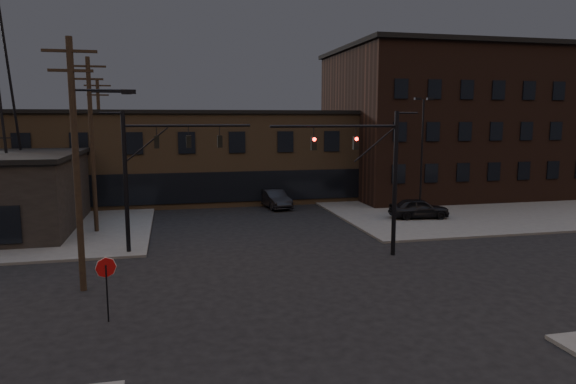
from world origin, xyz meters
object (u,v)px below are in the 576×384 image
at_px(car_crossing, 274,199).
at_px(parked_car_lot_b, 455,189).
at_px(traffic_signal_far, 149,165).
at_px(stop_sign, 106,274).
at_px(parked_car_lot_a, 419,208).
at_px(traffic_signal_near, 376,168).

bearing_deg(car_crossing, parked_car_lot_b, -4.54).
relative_size(traffic_signal_far, car_crossing, 1.70).
bearing_deg(stop_sign, parked_car_lot_a, 36.68).
height_order(parked_car_lot_a, car_crossing, parked_car_lot_a).
relative_size(traffic_signal_far, stop_sign, 3.23).
height_order(traffic_signal_near, stop_sign, traffic_signal_near).
relative_size(stop_sign, parked_car_lot_a, 0.56).
bearing_deg(parked_car_lot_a, traffic_signal_near, 147.53).
distance_m(traffic_signal_far, parked_car_lot_a, 20.46).
xyz_separation_m(traffic_signal_near, car_crossing, (-2.33, 16.54, -4.16)).
bearing_deg(stop_sign, parked_car_lot_b, 40.22).
xyz_separation_m(traffic_signal_near, stop_sign, (-13.36, -6.49, -3.09)).
bearing_deg(parked_car_lot_a, stop_sign, 133.47).
bearing_deg(traffic_signal_far, car_crossing, 53.22).
bearing_deg(parked_car_lot_a, traffic_signal_far, 112.29).
bearing_deg(traffic_signal_far, traffic_signal_near, -16.17).
height_order(traffic_signal_near, car_crossing, traffic_signal_near).
xyz_separation_m(traffic_signal_far, stop_sign, (-1.28, -9.99, -3.17)).
bearing_deg(parked_car_lot_b, traffic_signal_far, 127.43).
height_order(traffic_signal_far, parked_car_lot_b, traffic_signal_far).
xyz_separation_m(traffic_signal_far, parked_car_lot_b, (27.89, 14.68, -4.19)).
relative_size(stop_sign, car_crossing, 0.53).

